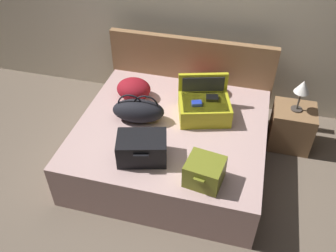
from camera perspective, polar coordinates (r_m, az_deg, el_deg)
ground_plane at (r=3.61m, az=-1.11°, el=-9.91°), size 12.00×12.00×0.00m
bed at (r=3.69m, az=0.50°, el=-2.85°), size 1.84×1.70×0.49m
headboard at (r=4.23m, az=3.52°, el=7.69°), size 1.88×0.08×0.99m
hard_case_large at (r=3.60m, az=5.76°, el=3.19°), size 0.60×0.55×0.38m
hard_case_medium at (r=3.13m, az=-4.17°, el=-3.51°), size 0.49×0.39×0.23m
hard_case_small at (r=2.95m, az=5.83°, el=-7.24°), size 0.33×0.32×0.22m
duffel_bag at (r=3.54m, az=-4.74°, el=2.47°), size 0.54×0.32×0.31m
pillow_near_headboard at (r=3.86m, az=-5.48°, el=5.88°), size 0.37×0.32×0.22m
pillow_center_head at (r=3.96m, az=5.79°, el=6.67°), size 0.44×0.30×0.21m
nightstand at (r=4.13m, az=19.00°, el=-0.12°), size 0.44×0.40×0.48m
table_lamp at (r=3.84m, az=20.60°, el=5.63°), size 0.16×0.16×0.36m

